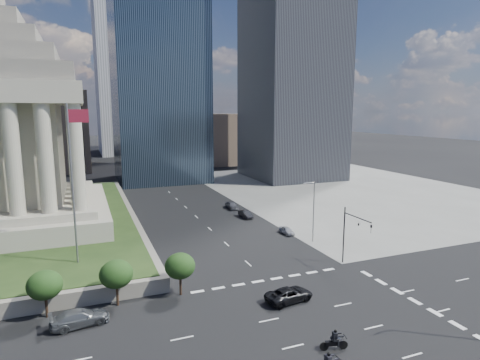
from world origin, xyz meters
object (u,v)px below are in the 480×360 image
flagpole (73,176)px  parked_sedan_mid (246,214)px  pickup_truck (289,295)px  motorcycle_lead (334,340)px  parked_sedan_far (232,205)px  traffic_signal_ne (352,230)px  street_lamp_north (313,208)px  parked_sedan_near (287,231)px  suv_grey (80,318)px

flagpole → parked_sedan_mid: flagpole is taller
pickup_truck → motorcycle_lead: (-0.77, -9.69, 0.20)m
parked_sedan_far → traffic_signal_ne: bearing=-83.7°
flagpole → traffic_signal_ne: size_ratio=2.50×
flagpole → motorcycle_lead: 35.35m
street_lamp_north → parked_sedan_near: bearing=109.4°
flagpole → motorcycle_lead: (20.96, -25.74, -12.14)m
street_lamp_north → motorcycle_lead: 30.63m
suv_grey → parked_sedan_mid: suv_grey is taller
parked_sedan_mid → parked_sedan_far: size_ratio=0.93×
parked_sedan_near → parked_sedan_mid: 12.89m
pickup_truck → parked_sedan_near: (11.59, 22.22, -0.16)m
parked_sedan_near → parked_sedan_far: (-2.50, 20.59, 0.17)m
flagpole → parked_sedan_mid: (30.83, 18.83, -12.41)m
parked_sedan_far → pickup_truck: bearing=-101.1°
street_lamp_north → parked_sedan_far: (-4.33, 25.78, -4.88)m
parked_sedan_near → parked_sedan_mid: (-2.50, 12.65, 0.09)m
parked_sedan_mid → motorcycle_lead: 45.65m
pickup_truck → parked_sedan_far: (9.09, 42.82, 0.01)m
flagpole → pickup_truck: flagpole is taller
street_lamp_north → parked_sedan_mid: (-4.33, 17.83, -4.96)m
pickup_truck → suv_grey: (-21.73, 3.04, 0.04)m
pickup_truck → parked_sedan_mid: (9.09, 34.87, -0.07)m
street_lamp_north → suv_grey: (-35.15, -14.00, -4.85)m
flagpole → suv_grey: 17.89m
traffic_signal_ne → parked_sedan_far: bearing=95.4°
parked_sedan_mid → pickup_truck: bearing=-107.4°
pickup_truck → parked_sedan_far: size_ratio=1.21×
traffic_signal_ne → pickup_truck: (-12.59, -5.74, -4.48)m
street_lamp_north → flagpole: bearing=-178.4°
flagpole → motorcycle_lead: bearing=-50.8°
street_lamp_north → pickup_truck: size_ratio=1.80×
parked_sedan_near → motorcycle_lead: size_ratio=1.39×
flagpole → suv_grey: (0.01, -13.00, -12.30)m
suv_grey → parked_sedan_far: bearing=-45.9°
traffic_signal_ne → parked_sedan_mid: size_ratio=1.87×
traffic_signal_ne → pickup_truck: 14.54m
parked_sedan_near → suv_grey: bearing=-151.2°
suv_grey → parked_sedan_mid: bearing=-52.2°
motorcycle_lead → suv_grey: bearing=162.5°
traffic_signal_ne → motorcycle_lead: size_ratio=3.08×
pickup_truck → parked_sedan_mid: 36.04m
parked_sedan_near → motorcycle_lead: motorcycle_lead is taller
pickup_truck → parked_sedan_far: parked_sedan_far is taller
parked_sedan_near → motorcycle_lead: bearing=-112.3°
street_lamp_north → parked_sedan_mid: street_lamp_north is taller
pickup_truck → suv_grey: suv_grey is taller
pickup_truck → motorcycle_lead: size_ratio=2.14×
flagpole → traffic_signal_ne: flagpole is taller
street_lamp_north → suv_grey: street_lamp_north is taller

